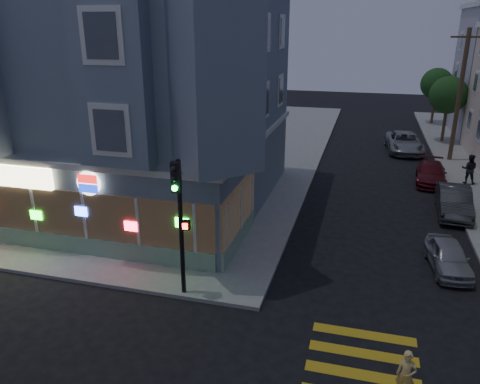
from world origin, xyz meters
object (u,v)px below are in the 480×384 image
at_px(utility_pole, 460,94).
at_px(parked_car_c, 431,173).
at_px(running_child, 406,375).
at_px(parked_car_d, 404,142).
at_px(parked_car_b, 454,201).
at_px(pedestrian_a, 469,169).
at_px(street_tree_far, 437,84).
at_px(street_tree_near, 448,95).
at_px(parked_car_a, 448,256).
at_px(traffic_signal, 179,207).

relative_size(utility_pole, parked_car_c, 2.11).
distance_m(running_child, parked_car_d, 26.80).
relative_size(parked_car_b, parked_car_c, 1.03).
relative_size(utility_pole, parked_car_d, 1.67).
distance_m(running_child, pedestrian_a, 19.80).
xyz_separation_m(street_tree_far, parked_car_c, (-2.07, -19.58, -3.32)).
xyz_separation_m(utility_pole, pedestrian_a, (0.26, -5.56, -3.74)).
bearing_deg(pedestrian_a, parked_car_b, 83.66).
xyz_separation_m(street_tree_near, pedestrian_a, (0.06, -11.56, -2.88)).
bearing_deg(street_tree_near, parked_car_d, -128.99).
relative_size(utility_pole, street_tree_far, 1.70).
distance_m(pedestrian_a, parked_car_a, 11.88).
bearing_deg(parked_car_a, street_tree_far, 79.22).
xyz_separation_m(utility_pole, parked_car_d, (-3.05, 1.98, -4.05)).
height_order(street_tree_near, parked_car_b, street_tree_near).
bearing_deg(utility_pole, pedestrian_a, -87.36).
height_order(utility_pole, traffic_signal, utility_pole).
relative_size(parked_car_a, parked_car_b, 0.78).
relative_size(utility_pole, street_tree_near, 1.70).
height_order(utility_pole, parked_car_b, utility_pole).
relative_size(utility_pole, pedestrian_a, 4.96).
bearing_deg(running_child, parked_car_b, 90.02).
bearing_deg(parked_car_c, running_child, -93.30).
bearing_deg(pedestrian_a, parked_car_a, 87.38).
relative_size(utility_pole, parked_car_b, 2.05).
bearing_deg(parked_car_d, traffic_signal, -115.08).
bearing_deg(parked_car_b, parked_car_d, 100.52).
height_order(running_child, parked_car_c, running_child).
bearing_deg(pedestrian_a, parked_car_d, -56.04).
relative_size(utility_pole, parked_car_a, 2.63).
height_order(parked_car_a, parked_car_b, parked_car_b).
bearing_deg(utility_pole, street_tree_near, 88.09).
distance_m(utility_pole, parked_car_d, 5.44).
xyz_separation_m(parked_car_a, parked_car_d, (-0.66, 19.11, 0.17)).
bearing_deg(traffic_signal, running_child, -34.62).
distance_m(utility_pole, parked_car_c, 7.22).
distance_m(street_tree_far, pedestrian_a, 19.77).
bearing_deg(parked_car_d, utility_pole, -37.74).
distance_m(pedestrian_a, parked_car_c, 2.17).
xyz_separation_m(running_child, pedestrian_a, (4.69, 19.23, 0.36)).
relative_size(running_child, parked_car_b, 0.32).
xyz_separation_m(street_tree_near, parked_car_a, (-2.59, -23.13, -3.35)).
bearing_deg(parked_car_c, utility_pole, 75.75).
bearing_deg(parked_car_d, street_tree_far, 70.08).
bearing_deg(pedestrian_a, street_tree_far, -79.58).
bearing_deg(street_tree_near, utility_pole, -91.91).
bearing_deg(street_tree_far, running_child, -96.82).
bearing_deg(street_tree_near, running_child, -98.57).
bearing_deg(street_tree_far, parked_car_d, -105.15).
xyz_separation_m(running_child, parked_car_c, (2.56, 19.21, -0.08)).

